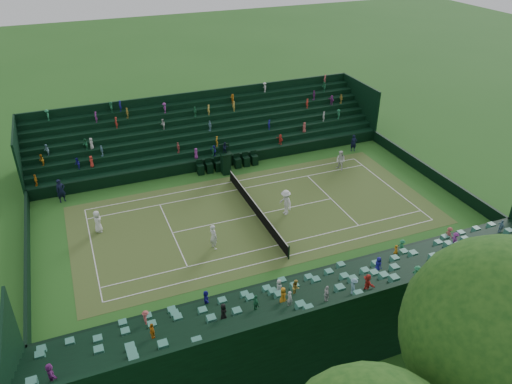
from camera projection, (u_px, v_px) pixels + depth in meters
ground at (256, 215)px, 37.44m from camera, size 160.00×160.00×0.00m
court_surface at (256, 215)px, 37.44m from camera, size 12.97×26.77×0.01m
perimeter_wall_north at (430, 173)px, 42.29m from camera, size 17.17×0.20×1.00m
perimeter_wall_south at (27, 258)px, 32.08m from camera, size 17.17×0.20×1.00m
perimeter_wall_east at (308, 278)px, 30.37m from camera, size 0.20×31.77×1.00m
perimeter_wall_west at (220, 162)px, 44.01m from camera, size 0.20×31.77×1.00m
north_grandstand at (344, 310)px, 26.49m from camera, size 6.60×32.00×4.90m
south_grandstand at (206, 134)px, 46.84m from camera, size 6.60×32.00×4.90m
tennis_net at (256, 209)px, 37.18m from camera, size 11.67×0.10×1.06m
umpire_chair at (226, 160)px, 42.61m from camera, size 0.93×0.93×2.94m
courtside_chairs at (228, 164)px, 43.69m from camera, size 0.58×5.55×1.26m
player_near_west at (98, 222)px, 35.15m from camera, size 0.90×0.66×1.68m
player_near_east at (213, 237)px, 33.37m from camera, size 0.79×0.64×1.87m
player_far_west at (341, 161)px, 43.41m from camera, size 1.04×0.93×1.77m
player_far_east at (286, 202)px, 37.09m from camera, size 1.41×0.97×2.01m
line_judge_north at (354, 143)px, 46.77m from camera, size 0.51×0.66×1.61m
line_judge_south at (61, 191)px, 38.67m from camera, size 0.66×0.82×1.93m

